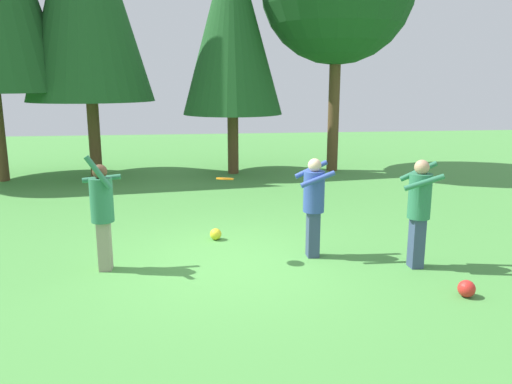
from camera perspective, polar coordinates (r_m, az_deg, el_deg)
ground_plane at (r=8.13m, az=-2.79°, el=-7.95°), size 40.00×40.00×0.00m
person_thrower at (r=7.89m, az=-16.95°, el=-1.74°), size 0.57×0.51×1.80m
person_catcher at (r=8.18m, az=6.53°, el=-0.82°), size 0.57×0.50×1.63m
person_bystander at (r=8.03m, az=17.92°, el=-1.34°), size 0.66×0.59×1.68m
frisbee at (r=7.84m, az=-3.51°, el=1.51°), size 0.36×0.36×0.07m
ball_yellow at (r=9.23m, az=-4.57°, el=-4.76°), size 0.21×0.21×0.21m
ball_red at (r=7.42m, az=22.64°, el=-10.02°), size 0.23×0.23×0.23m
tree_center at (r=15.68m, az=-2.73°, el=18.46°), size 3.00×3.00×7.16m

